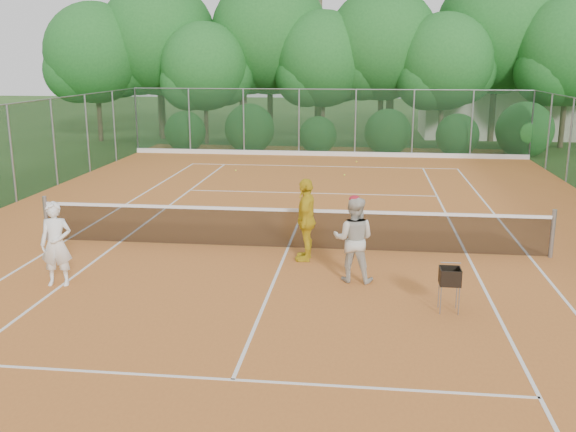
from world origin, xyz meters
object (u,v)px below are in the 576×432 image
Objects in this scene: ball_hopper at (450,277)px; player_yellow at (306,219)px; player_center_grp at (354,239)px; player_white at (56,244)px.

player_yellow is at bearing 149.49° from ball_hopper.
player_yellow is 3.87m from ball_hopper.
player_center_grp is 0.96× the size of player_yellow.
player_yellow is 2.30× the size of ball_hopper.
player_white is 5.17m from player_yellow.
player_white is at bearing -170.03° from ball_hopper.
player_white is 7.46m from ball_hopper.
ball_hopper is at bearing 47.35° from player_yellow.
ball_hopper is at bearing -39.86° from player_center_grp.
player_center_grp reaches higher than player_white.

